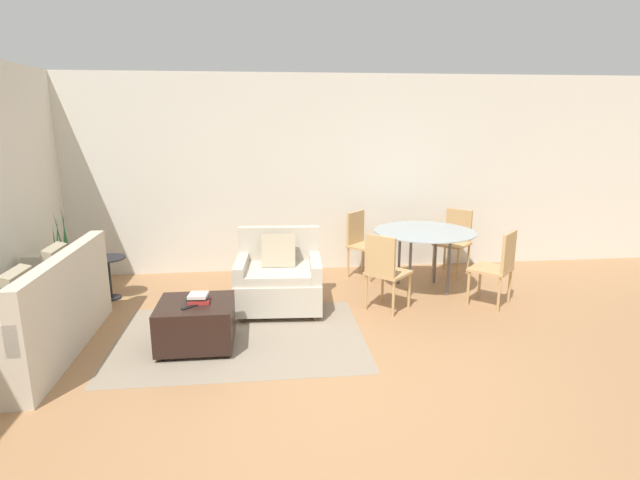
# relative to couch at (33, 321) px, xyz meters

# --- Properties ---
(ground_plane) EXTENTS (20.00, 20.00, 0.00)m
(ground_plane) POSITION_rel_couch_xyz_m (2.74, -0.87, -0.32)
(ground_plane) COLOR #A3754C
(wall_back) EXTENTS (12.00, 0.06, 2.75)m
(wall_back) POSITION_rel_couch_xyz_m (2.74, 2.45, 1.06)
(wall_back) COLOR silver
(wall_back) RESTS_ON ground_plane
(area_rug) EXTENTS (2.46, 1.77, 0.01)m
(area_rug) POSITION_rel_couch_xyz_m (1.89, 0.12, -0.32)
(area_rug) COLOR gray
(area_rug) RESTS_ON ground_plane
(couch) EXTENTS (0.90, 2.03, 0.95)m
(couch) POSITION_rel_couch_xyz_m (0.00, 0.00, 0.00)
(couch) COLOR beige
(couch) RESTS_ON ground_plane
(armchair) EXTENTS (1.01, 0.91, 0.90)m
(armchair) POSITION_rel_couch_xyz_m (2.30, 0.91, 0.03)
(armchair) COLOR beige
(armchair) RESTS_ON ground_plane
(ottoman) EXTENTS (0.70, 0.66, 0.44)m
(ottoman) POSITION_rel_couch_xyz_m (1.48, -0.02, -0.08)
(ottoman) COLOR black
(ottoman) RESTS_ON ground_plane
(book_stack) EXTENTS (0.22, 0.19, 0.08)m
(book_stack) POSITION_rel_couch_xyz_m (1.51, -0.01, 0.17)
(book_stack) COLOR #B72D28
(book_stack) RESTS_ON ottoman
(tv_remote_primary) EXTENTS (0.16, 0.14, 0.01)m
(tv_remote_primary) POSITION_rel_couch_xyz_m (1.45, -0.14, 0.13)
(tv_remote_primary) COLOR black
(tv_remote_primary) RESTS_ON ottoman
(potted_plant) EXTENTS (0.36, 0.36, 1.18)m
(potted_plant) POSITION_rel_couch_xyz_m (-0.25, 1.46, -0.08)
(potted_plant) COLOR brown
(potted_plant) RESTS_ON ground_plane
(side_table) EXTENTS (0.41, 0.41, 0.52)m
(side_table) POSITION_rel_couch_xyz_m (0.27, 1.44, 0.05)
(side_table) COLOR black
(side_table) RESTS_ON ground_plane
(dining_table) EXTENTS (1.26, 1.26, 0.77)m
(dining_table) POSITION_rel_couch_xyz_m (4.15, 1.34, 0.38)
(dining_table) COLOR #99A8AD
(dining_table) RESTS_ON ground_plane
(dining_chair_near_left) EXTENTS (0.59, 0.59, 0.90)m
(dining_chair_near_left) POSITION_rel_couch_xyz_m (3.48, 0.67, 0.20)
(dining_chair_near_left) COLOR tan
(dining_chair_near_left) RESTS_ON ground_plane
(dining_chair_near_right) EXTENTS (0.59, 0.59, 0.90)m
(dining_chair_near_right) POSITION_rel_couch_xyz_m (4.83, 0.67, 0.20)
(dining_chair_near_right) COLOR tan
(dining_chair_near_right) RESTS_ON ground_plane
(dining_chair_far_left) EXTENTS (0.59, 0.59, 0.90)m
(dining_chair_far_left) POSITION_rel_couch_xyz_m (3.48, 2.01, 0.20)
(dining_chair_far_left) COLOR tan
(dining_chair_far_left) RESTS_ON ground_plane
(dining_chair_far_right) EXTENTS (0.59, 0.59, 0.90)m
(dining_chair_far_right) POSITION_rel_couch_xyz_m (4.83, 2.01, 0.20)
(dining_chair_far_right) COLOR tan
(dining_chair_far_right) RESTS_ON ground_plane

